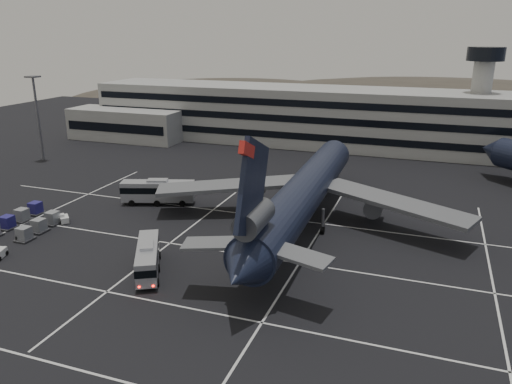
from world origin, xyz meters
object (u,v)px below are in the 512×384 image
bus_near (148,257)px  uld_cluster (25,222)px  bus_far (158,190)px  trijet_main (304,193)px

bus_near → uld_cluster: bus_near is taller
bus_near → bus_far: (-11.52, 22.02, 0.30)m
uld_cluster → bus_near: bearing=-14.1°
bus_near → trijet_main: bearing=27.0°
trijet_main → bus_near: size_ratio=5.64×
bus_far → uld_cluster: bus_far is taller
bus_near → uld_cluster: size_ratio=0.86×
trijet_main → uld_cluster: bearing=-161.0°
bus_near → bus_far: 24.85m
uld_cluster → bus_far: bearing=51.3°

